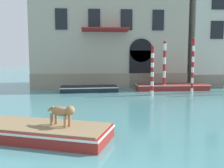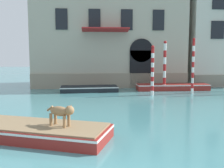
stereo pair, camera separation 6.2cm
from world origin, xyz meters
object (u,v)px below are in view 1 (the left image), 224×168
(boat_moored_far, at_px, (172,87))
(mooring_pole_3, at_px, (152,70))
(mooring_pole_0, at_px, (193,66))
(mooring_pole_1, at_px, (164,66))
(boat_moored_near_palazzo, at_px, (89,89))
(dog_on_deck, at_px, (62,112))
(boat_foreground, at_px, (24,130))

(boat_moored_far, height_order, mooring_pole_3, mooring_pole_3)
(boat_moored_far, distance_m, mooring_pole_0, 3.01)
(mooring_pole_0, bearing_deg, mooring_pole_1, 139.32)
(boat_moored_far, bearing_deg, mooring_pole_0, -65.37)
(boat_moored_near_palazzo, xyz_separation_m, mooring_pole_1, (6.37, -0.27, 1.90))
(boat_moored_near_palazzo, bearing_deg, boat_moored_far, -1.33)
(dog_on_deck, height_order, mooring_pole_1, mooring_pole_1)
(dog_on_deck, distance_m, boat_moored_far, 15.18)
(boat_foreground, relative_size, mooring_pole_1, 1.64)
(mooring_pole_0, height_order, mooring_pole_3, mooring_pole_0)
(dog_on_deck, xyz_separation_m, mooring_pole_0, (9.12, 10.65, 1.14))
(boat_foreground, bearing_deg, mooring_pole_3, 72.62)
(boat_foreground, height_order, mooring_pole_3, mooring_pole_3)
(mooring_pole_3, bearing_deg, boat_moored_near_palazzo, 153.38)
(mooring_pole_3, bearing_deg, boat_moored_far, 47.65)
(boat_foreground, distance_m, mooring_pole_0, 14.80)
(boat_moored_near_palazzo, distance_m, mooring_pole_1, 6.65)
(boat_moored_far, bearing_deg, boat_foreground, -127.68)
(dog_on_deck, relative_size, mooring_pole_1, 0.25)
(boat_moored_far, distance_m, mooring_pole_1, 2.14)
(dog_on_deck, relative_size, boat_moored_near_palazzo, 0.22)
(boat_foreground, xyz_separation_m, mooring_pole_3, (7.25, 9.55, 1.63))
(boat_foreground, height_order, mooring_pole_0, mooring_pole_0)
(boat_foreground, height_order, dog_on_deck, dog_on_deck)
(boat_moored_near_palazzo, height_order, mooring_pole_1, mooring_pole_1)
(dog_on_deck, xyz_separation_m, boat_moored_far, (8.19, 12.76, -0.79))
(mooring_pole_0, relative_size, mooring_pole_3, 1.16)
(dog_on_deck, xyz_separation_m, boat_moored_near_palazzo, (0.92, 12.49, -0.83))
(mooring_pole_3, bearing_deg, dog_on_deck, -119.67)
(boat_foreground, distance_m, boat_moored_far, 15.61)
(dog_on_deck, bearing_deg, boat_moored_near_palazzo, 119.68)
(boat_moored_near_palazzo, relative_size, mooring_pole_0, 1.11)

